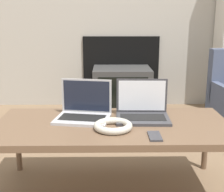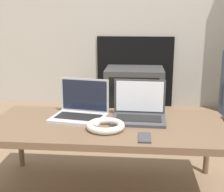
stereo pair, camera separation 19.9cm
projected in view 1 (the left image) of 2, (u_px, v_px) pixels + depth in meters
The scene contains 6 objects.
table at pixel (113, 129), 1.73m from camera, with size 1.30×0.60×0.41m.
laptop_left at pixel (84, 110), 1.81m from camera, with size 0.34×0.27×0.22m.
laptop_right at pixel (142, 110), 1.81m from camera, with size 0.31×0.23×0.22m.
headphones at pixel (114, 126), 1.64m from camera, with size 0.20×0.20×0.04m.
phone at pixel (155, 136), 1.53m from camera, with size 0.06×0.13×0.01m.
tv at pixel (122, 90), 3.28m from camera, with size 0.59×0.48×0.47m.
Camera 1 is at (-0.03, -1.33, 0.99)m, focal length 50.00 mm.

